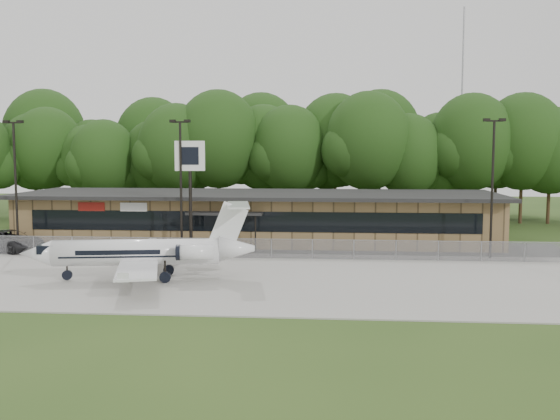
# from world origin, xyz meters

# --- Properties ---
(ground) EXTENTS (160.00, 160.00, 0.00)m
(ground) POSITION_xyz_m (0.00, 0.00, 0.00)
(ground) COLOR #2A4518
(ground) RESTS_ON ground
(apron) EXTENTS (64.00, 18.00, 0.08)m
(apron) POSITION_xyz_m (0.00, 8.00, 0.04)
(apron) COLOR #9E9B93
(apron) RESTS_ON ground
(parking_lot) EXTENTS (50.00, 9.00, 0.06)m
(parking_lot) POSITION_xyz_m (0.00, 19.50, 0.03)
(parking_lot) COLOR #383835
(parking_lot) RESTS_ON ground
(terminal) EXTENTS (41.00, 11.65, 4.30)m
(terminal) POSITION_xyz_m (-0.00, 23.94, 2.18)
(terminal) COLOR olive
(terminal) RESTS_ON ground
(fence) EXTENTS (46.00, 0.04, 1.52)m
(fence) POSITION_xyz_m (0.00, 15.00, 0.78)
(fence) COLOR gray
(fence) RESTS_ON ground
(treeline) EXTENTS (72.00, 12.00, 15.00)m
(treeline) POSITION_xyz_m (0.00, 42.00, 7.50)
(treeline) COLOR #223D13
(treeline) RESTS_ON ground
(radio_mast) EXTENTS (0.20, 0.20, 25.00)m
(radio_mast) POSITION_xyz_m (22.00, 48.00, 12.50)
(radio_mast) COLOR gray
(radio_mast) RESTS_ON ground
(light_pole_left) EXTENTS (1.55, 0.30, 10.23)m
(light_pole_left) POSITION_xyz_m (-18.00, 16.50, 5.98)
(light_pole_left) COLOR black
(light_pole_left) RESTS_ON ground
(light_pole_mid) EXTENTS (1.55, 0.30, 10.23)m
(light_pole_mid) POSITION_xyz_m (-5.00, 16.50, 5.98)
(light_pole_mid) COLOR black
(light_pole_mid) RESTS_ON ground
(light_pole_right) EXTENTS (1.55, 0.30, 10.23)m
(light_pole_right) POSITION_xyz_m (18.00, 16.50, 5.98)
(light_pole_right) COLOR black
(light_pole_right) RESTS_ON ground
(business_jet) EXTENTS (14.20, 12.73, 4.78)m
(business_jet) POSITION_xyz_m (-4.91, 6.90, 1.71)
(business_jet) COLOR white
(business_jet) RESTS_ON ground
(suv) EXTENTS (6.65, 4.96, 1.68)m
(suv) POSITION_xyz_m (-18.83, 16.82, 0.84)
(suv) COLOR #29292C
(suv) RESTS_ON ground
(pole_sign) EXTENTS (2.28, 0.65, 8.65)m
(pole_sign) POSITION_xyz_m (-4.35, 16.79, 6.62)
(pole_sign) COLOR black
(pole_sign) RESTS_ON ground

